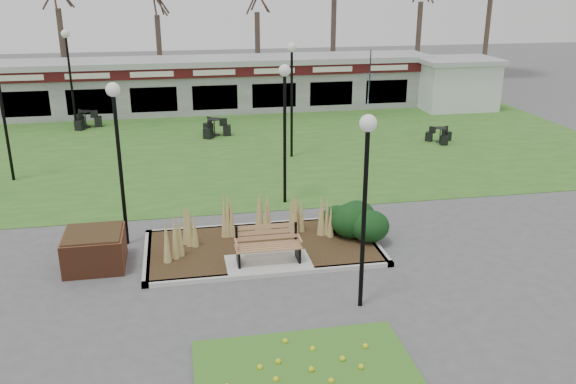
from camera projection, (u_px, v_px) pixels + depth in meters
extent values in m
plane|color=#515154|center=(269.00, 269.00, 15.70)|extent=(100.00, 100.00, 0.00)
cube|color=#2F6820|center=(227.00, 147.00, 26.80)|extent=(34.00, 16.00, 0.02)
cube|color=#2F7521|center=(308.00, 376.00, 11.42)|extent=(4.20, 3.00, 0.08)
cube|color=#301D13|center=(263.00, 247.00, 16.79)|extent=(6.22, 3.22, 0.12)
cube|color=#B7B7B2|center=(272.00, 274.00, 15.30)|extent=(6.40, 0.18, 0.12)
cube|color=#B7B7B2|center=(255.00, 225.00, 18.28)|extent=(6.40, 0.18, 0.12)
cube|color=#B7B7B2|center=(147.00, 256.00, 16.25)|extent=(0.18, 3.40, 0.12)
cube|color=#B7B7B2|center=(371.00, 239.00, 17.33)|extent=(0.18, 3.40, 0.12)
cube|color=#B7B7B2|center=(268.00, 264.00, 15.81)|extent=(2.20, 1.20, 0.13)
cone|color=tan|center=(191.00, 226.00, 16.61)|extent=(0.36, 0.36, 1.15)
cone|color=tan|center=(226.00, 218.00, 17.16)|extent=(0.36, 0.36, 1.15)
cone|color=tan|center=(264.00, 212.00, 17.53)|extent=(0.36, 0.36, 1.15)
cone|color=tan|center=(296.00, 213.00, 17.51)|extent=(0.36, 0.36, 1.15)
cone|color=tan|center=(326.00, 216.00, 17.27)|extent=(0.36, 0.36, 1.15)
cone|color=tan|center=(173.00, 239.00, 15.79)|extent=(0.36, 0.36, 1.15)
ellipsoid|color=black|center=(352.00, 220.00, 17.25)|extent=(1.21, 1.10, 0.99)
ellipsoid|color=black|center=(370.00, 226.00, 16.96)|extent=(1.10, 1.00, 0.90)
ellipsoid|color=black|center=(357.00, 215.00, 17.78)|extent=(1.06, 0.96, 0.86)
ellipsoid|color=black|center=(337.00, 218.00, 17.69)|extent=(0.92, 0.84, 0.76)
cube|color=#966243|center=(268.00, 247.00, 15.65)|extent=(1.70, 0.57, 0.04)
cube|color=#966243|center=(266.00, 232.00, 15.84)|extent=(1.70, 0.13, 0.44)
cube|color=black|center=(238.00, 257.00, 15.58)|extent=(0.06, 0.55, 0.42)
cube|color=black|center=(298.00, 252.00, 15.86)|extent=(0.06, 0.55, 0.42)
cube|color=black|center=(236.00, 235.00, 15.70)|extent=(0.06, 0.06, 0.50)
cube|color=black|center=(296.00, 231.00, 15.98)|extent=(0.06, 0.06, 0.50)
cube|color=#966243|center=(236.00, 243.00, 15.43)|extent=(0.05, 0.50, 0.04)
cube|color=#966243|center=(300.00, 238.00, 15.71)|extent=(0.05, 0.50, 0.04)
cube|color=brown|center=(95.00, 250.00, 15.71)|extent=(1.50, 1.50, 0.90)
cube|color=#301D13|center=(93.00, 233.00, 15.55)|extent=(1.40, 1.40, 0.06)
cube|color=gray|center=(213.00, 87.00, 33.78)|extent=(24.00, 3.00, 2.60)
cube|color=#440E10|center=(214.00, 72.00, 31.99)|extent=(24.00, 0.18, 0.55)
cube|color=#B8B9BD|center=(212.00, 61.00, 33.30)|extent=(24.60, 3.40, 0.30)
cube|color=silver|center=(214.00, 73.00, 31.89)|extent=(22.00, 0.02, 0.28)
cube|color=black|center=(215.00, 97.00, 32.54)|extent=(22.00, 0.10, 1.30)
cube|color=silver|center=(456.00, 86.00, 34.28)|extent=(4.00, 3.00, 2.60)
cube|color=#B8B9BD|center=(458.00, 60.00, 33.81)|extent=(4.40, 3.40, 0.25)
cylinder|color=#47382B|center=(63.00, 51.00, 39.19)|extent=(0.36, 0.36, 5.17)
cylinder|color=#47382B|center=(158.00, 49.00, 40.24)|extent=(0.36, 0.36, 5.17)
cylinder|color=#47382B|center=(248.00, 47.00, 41.28)|extent=(0.36, 0.36, 5.17)
cylinder|color=#47382B|center=(334.00, 45.00, 42.32)|extent=(0.36, 0.36, 5.17)
cylinder|color=#47382B|center=(415.00, 43.00, 43.37)|extent=(0.36, 0.36, 5.17)
cylinder|color=#47382B|center=(493.00, 42.00, 44.41)|extent=(0.36, 0.36, 5.17)
cylinder|color=black|center=(364.00, 223.00, 13.27)|extent=(0.10, 0.10, 4.10)
sphere|color=white|center=(368.00, 123.00, 12.53)|extent=(0.37, 0.37, 0.37)
cylinder|color=black|center=(285.00, 141.00, 19.59)|extent=(0.10, 0.10, 4.20)
sphere|color=white|center=(285.00, 70.00, 18.84)|extent=(0.38, 0.38, 0.38)
cylinder|color=black|center=(5.00, 122.00, 21.76)|extent=(0.11, 0.11, 4.41)
cylinder|color=black|center=(121.00, 173.00, 16.49)|extent=(0.10, 0.10, 4.19)
sphere|color=white|center=(113.00, 90.00, 15.73)|extent=(0.38, 0.38, 0.38)
cylinder|color=black|center=(292.00, 106.00, 24.67)|extent=(0.11, 0.11, 4.31)
sphere|color=white|center=(292.00, 47.00, 23.90)|extent=(0.39, 0.39, 0.39)
cylinder|color=black|center=(71.00, 85.00, 28.97)|extent=(0.11, 0.11, 4.42)
sphere|color=white|center=(65.00, 34.00, 28.17)|extent=(0.40, 0.40, 0.40)
cylinder|color=black|center=(86.00, 127.00, 30.29)|extent=(0.47, 0.47, 0.03)
cylinder|color=black|center=(86.00, 119.00, 30.16)|extent=(0.05, 0.05, 0.77)
cylinder|color=black|center=(85.00, 111.00, 30.03)|extent=(0.65, 0.65, 0.03)
cube|color=black|center=(98.00, 122.00, 30.38)|extent=(0.41, 0.41, 0.49)
cube|color=black|center=(80.00, 121.00, 30.59)|extent=(0.51, 0.51, 0.49)
cube|color=black|center=(80.00, 125.00, 29.67)|extent=(0.48, 0.48, 0.49)
cylinder|color=black|center=(215.00, 135.00, 28.71)|extent=(0.47, 0.47, 0.03)
cylinder|color=black|center=(214.00, 127.00, 28.58)|extent=(0.05, 0.05, 0.76)
cylinder|color=black|center=(214.00, 119.00, 28.45)|extent=(0.64, 0.64, 0.03)
cube|color=black|center=(227.00, 130.00, 28.70)|extent=(0.38, 0.38, 0.49)
cube|color=black|center=(208.00, 128.00, 29.07)|extent=(0.48, 0.48, 0.49)
cube|color=black|center=(208.00, 133.00, 28.13)|extent=(0.50, 0.50, 0.49)
cylinder|color=black|center=(439.00, 142.00, 27.60)|extent=(0.39, 0.39, 0.03)
cylinder|color=black|center=(440.00, 135.00, 27.50)|extent=(0.04, 0.04, 0.64)
cylinder|color=black|center=(441.00, 128.00, 27.39)|extent=(0.53, 0.53, 0.02)
cube|color=black|center=(447.00, 136.00, 27.81)|extent=(0.40, 0.40, 0.41)
cube|color=black|center=(429.00, 137.00, 27.72)|extent=(0.42, 0.42, 0.41)
cube|color=black|center=(444.00, 140.00, 27.08)|extent=(0.32, 0.32, 0.41)
cylinder|color=black|center=(369.00, 97.00, 32.24)|extent=(0.06, 0.06, 2.20)
imported|color=#335AB2|center=(369.00, 88.00, 32.09)|extent=(2.52, 2.54, 1.76)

